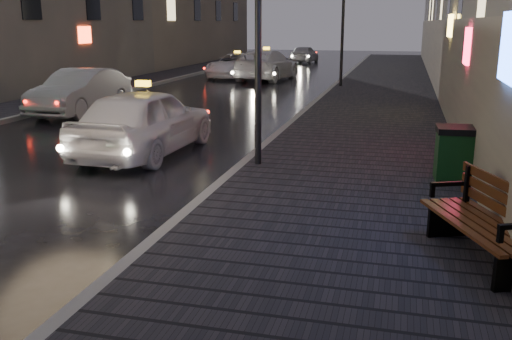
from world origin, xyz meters
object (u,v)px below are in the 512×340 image
(lamp_near, at_px, (258,3))
(taxi_far, at_px, (237,65))
(car_left_mid, at_px, (81,91))
(car_far, at_px, (305,54))
(lamp_far, at_px, (343,14))
(trash_bin, at_px, (454,153))
(bench, at_px, (487,221))
(taxi_near, at_px, (145,121))
(taxi_mid, at_px, (266,65))

(lamp_near, xyz_separation_m, taxi_far, (-6.37, 20.17, -2.79))
(car_left_mid, relative_size, car_far, 1.19)
(lamp_far, xyz_separation_m, car_far, (-4.74, 17.33, -2.82))
(trash_bin, relative_size, taxi_far, 0.21)
(lamp_far, distance_m, car_far, 18.19)
(lamp_far, relative_size, trash_bin, 5.02)
(lamp_near, distance_m, bench, 6.53)
(lamp_near, bearing_deg, bench, -46.22)
(lamp_far, relative_size, car_left_mid, 1.14)
(taxi_near, bearing_deg, lamp_near, 166.37)
(lamp_far, distance_m, car_left_mid, 12.95)
(lamp_far, height_order, taxi_far, lamp_far)
(taxi_near, xyz_separation_m, car_far, (-1.73, 32.50, -0.16))
(car_left_mid, distance_m, taxi_mid, 13.62)
(car_left_mid, bearing_deg, lamp_near, -37.77)
(trash_bin, bearing_deg, lamp_far, 100.61)
(lamp_far, bearing_deg, taxi_far, 146.76)
(bench, relative_size, car_left_mid, 0.47)
(bench, height_order, taxi_far, taxi_far)
(lamp_near, height_order, bench, lamp_near)
(trash_bin, xyz_separation_m, taxi_mid, (-8.40, 19.68, 0.14))
(taxi_mid, xyz_separation_m, taxi_far, (-1.91, 0.86, -0.13))
(lamp_far, height_order, taxi_mid, lamp_far)
(trash_bin, xyz_separation_m, taxi_far, (-10.32, 20.54, 0.01))
(taxi_far, relative_size, car_far, 1.28)
(bench, relative_size, trash_bin, 2.06)
(taxi_mid, relative_size, taxi_far, 1.14)
(lamp_near, xyz_separation_m, taxi_mid, (-4.45, 19.31, -2.66))
(lamp_far, height_order, car_far, lamp_far)
(trash_bin, xyz_separation_m, car_left_mid, (-11.90, 6.51, 0.08))
(lamp_far, distance_m, taxi_near, 15.70)
(taxi_mid, bearing_deg, car_left_mid, 80.99)
(lamp_near, distance_m, taxi_mid, 20.00)
(taxi_mid, relative_size, car_far, 1.46)
(taxi_mid, bearing_deg, bench, 115.73)
(trash_bin, distance_m, car_far, 34.80)
(bench, distance_m, car_left_mid, 15.89)
(lamp_far, relative_size, taxi_near, 1.10)
(trash_bin, height_order, taxi_mid, taxi_mid)
(trash_bin, height_order, taxi_far, taxi_far)
(lamp_far, bearing_deg, lamp_near, -90.00)
(taxi_near, relative_size, car_left_mid, 1.03)
(lamp_far, bearing_deg, taxi_mid, 143.37)
(bench, relative_size, taxi_near, 0.45)
(car_left_mid, height_order, car_far, car_left_mid)
(car_left_mid, distance_m, taxi_far, 14.12)
(taxi_mid, xyz_separation_m, car_far, (-0.29, 14.02, -0.16))
(trash_bin, distance_m, taxi_near, 7.07)
(taxi_near, relative_size, taxi_mid, 0.85)
(taxi_near, xyz_separation_m, car_left_mid, (-4.93, 5.32, -0.05))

